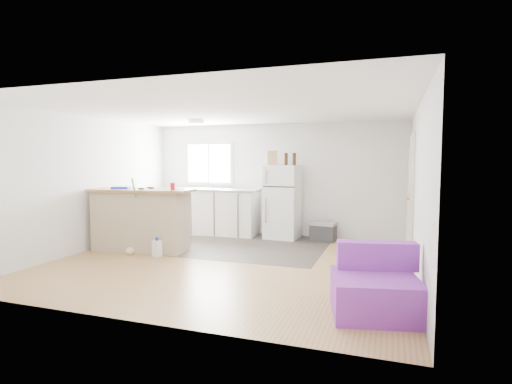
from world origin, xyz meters
TOP-DOWN VIEW (x-y plane):
  - room at (0.00, 0.00)m, footprint 5.51×5.01m
  - vinyl_zone at (-0.73, 1.25)m, footprint 4.05×2.50m
  - window at (-1.55, 2.49)m, footprint 1.18×0.06m
  - interior_door at (2.72, 1.55)m, footprint 0.11×0.92m
  - ceiling_fixture at (-1.20, 1.20)m, footprint 0.30×0.30m
  - kitchen_cabinets at (-1.40, 2.15)m, footprint 2.25×0.73m
  - peninsula at (-1.82, 0.23)m, footprint 1.87×0.86m
  - refrigerator at (0.27, 2.17)m, footprint 0.71×0.68m
  - cooler at (1.13, 2.15)m, footprint 0.55×0.41m
  - purple_seat at (2.27, -1.48)m, footprint 1.02×0.99m
  - cleaner_jug at (-1.32, -0.06)m, footprint 0.17×0.14m
  - mop at (-1.80, -0.06)m, footprint 0.24×0.37m
  - red_cup at (-1.16, 0.22)m, footprint 0.10×0.10m
  - blue_tray at (-2.19, 0.18)m, footprint 0.36×0.32m
  - tool_a at (-1.69, 0.35)m, footprint 0.15×0.09m
  - tool_b at (-1.73, 0.13)m, footprint 0.11×0.06m
  - cardboard_box at (0.06, 2.15)m, footprint 0.22×0.15m
  - bottle_left at (0.36, 2.09)m, footprint 0.09×0.09m
  - bottle_right at (0.53, 2.11)m, footprint 0.08×0.08m

SIDE VIEW (x-z plane):
  - vinyl_zone at x=-0.73m, z-range 0.00..0.00m
  - cleaner_jug at x=-1.32m, z-range -0.02..0.30m
  - cooler at x=1.13m, z-range 0.00..0.39m
  - mop at x=-1.80m, z-range -0.43..0.90m
  - purple_seat at x=2.27m, z-range -0.10..0.62m
  - kitchen_cabinets at x=-1.40m, z-range -0.14..1.15m
  - peninsula at x=-1.82m, z-range 0.01..1.12m
  - refrigerator at x=0.27m, z-range 0.00..1.52m
  - interior_door at x=2.72m, z-range -0.03..2.07m
  - tool_b at x=-1.73m, z-range 1.11..1.14m
  - tool_a at x=-1.69m, z-range 1.11..1.14m
  - blue_tray at x=-2.19m, z-range 1.11..1.15m
  - red_cup at x=-1.16m, z-range 1.11..1.23m
  - room at x=0.00m, z-range -0.01..2.41m
  - window at x=-1.55m, z-range 1.06..2.04m
  - bottle_left at x=0.36m, z-range 1.52..1.77m
  - bottle_right at x=0.53m, z-range 1.52..1.77m
  - cardboard_box at x=0.06m, z-range 1.52..1.82m
  - ceiling_fixture at x=-1.20m, z-range 2.32..2.40m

